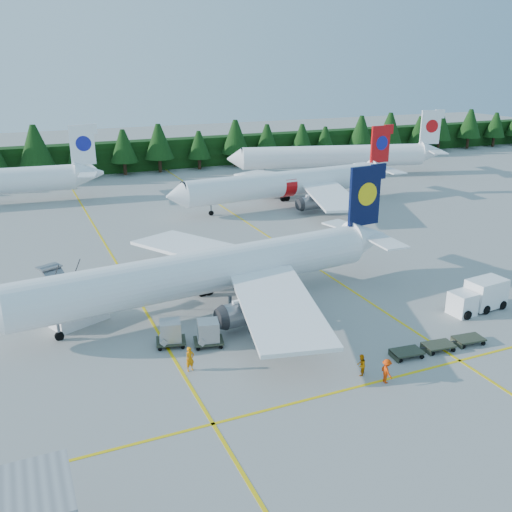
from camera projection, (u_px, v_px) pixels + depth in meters
name	position (u px, v px, depth m)	size (l,w,h in m)	color
ground	(350.00, 342.00, 46.55)	(320.00, 320.00, 0.00)	#969691
taxi_stripe_a	(129.00, 283.00, 58.59)	(0.25, 120.00, 0.01)	yellow
taxi_stripe_b	(301.00, 258.00, 66.13)	(0.25, 120.00, 0.01)	yellow
taxi_stripe_cross	(395.00, 377.00, 41.35)	(80.00, 0.25, 0.01)	yellow
treeline_hedge	(134.00, 156.00, 116.57)	(220.00, 4.00, 6.00)	black
airliner_navy	(195.00, 274.00, 51.29)	(40.00, 32.78, 11.64)	white
airliner_red	(282.00, 184.00, 88.04)	(39.35, 32.30, 11.44)	white
airliner_far_right	(328.00, 156.00, 110.89)	(41.49, 14.04, 12.32)	white
airstairs	(76.00, 312.00, 49.87)	(5.61, 7.17, 4.22)	white
service_truck	(478.00, 296.00, 51.97)	(5.94, 2.61, 2.79)	silver
dolly_train	(439.00, 345.00, 45.10)	(8.50, 1.95, 0.14)	#363C2C
uld_pair	(189.00, 332.00, 45.54)	(5.46, 3.47, 1.80)	#363C2C
crew_a	(190.00, 359.00, 41.95)	(0.70, 0.46, 1.91)	orange
crew_b	(361.00, 365.00, 41.41)	(0.80, 0.62, 1.64)	orange
crew_c	(386.00, 371.00, 40.41)	(0.76, 0.51, 1.83)	#E43804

